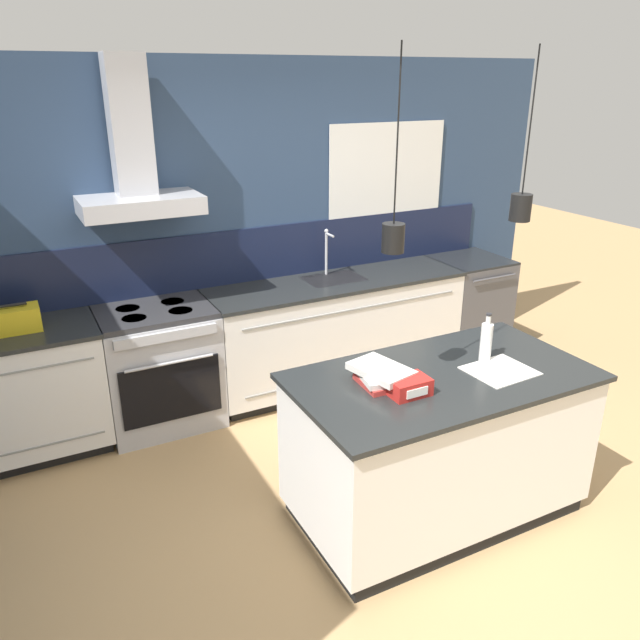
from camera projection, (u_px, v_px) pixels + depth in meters
ground_plane at (382, 515)px, 3.74m from camera, size 16.00×16.00×0.00m
wall_back at (245, 227)px, 4.87m from camera, size 5.60×2.26×2.60m
counter_run_left at (20, 394)px, 4.19m from camera, size 1.10×0.64×0.91m
counter_run_sink at (336, 331)px, 5.22m from camera, size 2.16×0.64×1.29m
oven_range at (160, 367)px, 4.59m from camera, size 0.81×0.66×0.91m
dishwasher at (466, 306)px, 5.82m from camera, size 0.62×0.65×0.91m
kitchen_island at (437, 444)px, 3.63m from camera, size 1.69×0.92×0.91m
bottle_on_island at (486, 341)px, 3.59m from camera, size 0.07×0.07×0.29m
book_stack at (380, 375)px, 3.34m from camera, size 0.29×0.37×0.10m
red_supply_box at (409, 386)px, 3.23m from camera, size 0.21×0.16×0.09m
paper_pile at (500, 371)px, 3.50m from camera, size 0.37×0.33×0.01m
yellow_toolbox at (12, 320)px, 4.01m from camera, size 0.34×0.18×0.19m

